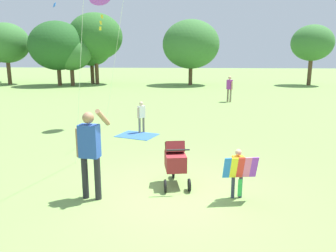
{
  "coord_description": "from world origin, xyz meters",
  "views": [
    {
      "loc": [
        0.33,
        -6.47,
        2.92
      ],
      "look_at": [
        -0.2,
        0.82,
        1.3
      ],
      "focal_mm": 35.24,
      "sensor_mm": 36.0,
      "label": 1
    }
  ],
  "objects_px": {
    "stroller": "(175,159)",
    "picnic_blanket": "(137,135)",
    "person_adult_flyer": "(90,147)",
    "child_with_butterfly_kite": "(238,169)",
    "person_sitting_far": "(141,114)",
    "person_red_shirt": "(229,87)"
  },
  "relations": [
    {
      "from": "stroller",
      "to": "picnic_blanket",
      "type": "distance_m",
      "value": 4.76
    },
    {
      "from": "person_adult_flyer",
      "to": "stroller",
      "type": "xyz_separation_m",
      "value": [
        1.66,
        0.85,
        -0.48
      ]
    },
    {
      "from": "child_with_butterfly_kite",
      "to": "person_adult_flyer",
      "type": "relative_size",
      "value": 0.55
    },
    {
      "from": "person_sitting_far",
      "to": "person_adult_flyer",
      "type": "bearing_deg",
      "value": -91.58
    },
    {
      "from": "child_with_butterfly_kite",
      "to": "picnic_blanket",
      "type": "bearing_deg",
      "value": 119.84
    },
    {
      "from": "stroller",
      "to": "person_sitting_far",
      "type": "height_order",
      "value": "person_sitting_far"
    },
    {
      "from": "person_adult_flyer",
      "to": "person_red_shirt",
      "type": "bearing_deg",
      "value": 73.02
    },
    {
      "from": "person_red_shirt",
      "to": "person_sitting_far",
      "type": "distance_m",
      "value": 9.27
    },
    {
      "from": "stroller",
      "to": "picnic_blanket",
      "type": "height_order",
      "value": "stroller"
    },
    {
      "from": "child_with_butterfly_kite",
      "to": "stroller",
      "type": "relative_size",
      "value": 0.93
    },
    {
      "from": "stroller",
      "to": "picnic_blanket",
      "type": "bearing_deg",
      "value": 109.91
    },
    {
      "from": "person_adult_flyer",
      "to": "picnic_blanket",
      "type": "relative_size",
      "value": 1.41
    },
    {
      "from": "child_with_butterfly_kite",
      "to": "person_red_shirt",
      "type": "distance_m",
      "value": 13.87
    },
    {
      "from": "stroller",
      "to": "person_red_shirt",
      "type": "bearing_deg",
      "value": 78.75
    },
    {
      "from": "child_with_butterfly_kite",
      "to": "person_adult_flyer",
      "type": "distance_m",
      "value": 3.01
    },
    {
      "from": "child_with_butterfly_kite",
      "to": "person_sitting_far",
      "type": "xyz_separation_m",
      "value": [
        -2.81,
        5.51,
        0.07
      ]
    },
    {
      "from": "picnic_blanket",
      "to": "child_with_butterfly_kite",
      "type": "bearing_deg",
      "value": -60.16
    },
    {
      "from": "stroller",
      "to": "person_red_shirt",
      "type": "distance_m",
      "value": 13.43
    },
    {
      "from": "person_adult_flyer",
      "to": "person_sitting_far",
      "type": "distance_m",
      "value": 5.73
    },
    {
      "from": "person_adult_flyer",
      "to": "person_red_shirt",
      "type": "relative_size",
      "value": 1.2
    },
    {
      "from": "child_with_butterfly_kite",
      "to": "person_red_shirt",
      "type": "xyz_separation_m",
      "value": [
        1.32,
        13.81,
        0.29
      ]
    },
    {
      "from": "stroller",
      "to": "person_red_shirt",
      "type": "xyz_separation_m",
      "value": [
        2.62,
        13.17,
        0.32
      ]
    }
  ]
}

